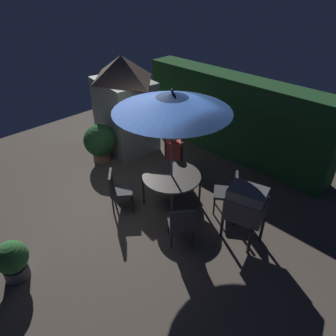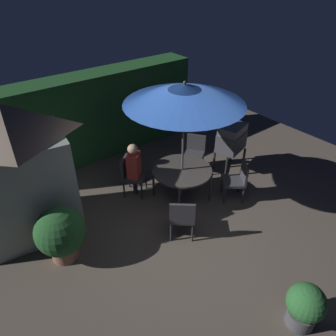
{
  "view_description": "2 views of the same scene",
  "coord_description": "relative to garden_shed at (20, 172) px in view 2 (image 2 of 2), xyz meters",
  "views": [
    {
      "loc": [
        4.34,
        -3.32,
        4.49
      ],
      "look_at": [
        0.33,
        0.68,
        0.85
      ],
      "focal_mm": 33.32,
      "sensor_mm": 36.0,
      "label": 1
    },
    {
      "loc": [
        -3.1,
        -3.56,
        4.48
      ],
      "look_at": [
        0.2,
        0.69,
        0.89
      ],
      "focal_mm": 33.89,
      "sensor_mm": 36.0,
      "label": 2
    }
  ],
  "objects": [
    {
      "name": "garden_shed",
      "position": [
        0.0,
        0.0,
        0.0
      ],
      "size": [
        1.93,
        1.56,
        2.62
      ],
      "color": "gray",
      "rests_on": "ground"
    },
    {
      "name": "chair_toward_hedge",
      "position": [
        3.82,
        -1.76,
        -0.81
      ],
      "size": [
        0.65,
        0.65,
        0.9
      ],
      "color": "#38383D",
      "rests_on": "ground"
    },
    {
      "name": "chair_far_side",
      "position": [
        2.12,
        -1.94,
        -0.81
      ],
      "size": [
        0.65,
        0.65,
        0.9
      ],
      "color": "#38383D",
      "rests_on": "ground"
    },
    {
      "name": "patio_table",
      "position": [
        2.86,
        -1.04,
        -0.63
      ],
      "size": [
        1.25,
        1.25,
        0.77
      ],
      "color": "#47423D",
      "rests_on": "ground"
    },
    {
      "name": "patio_umbrella",
      "position": [
        2.86,
        -1.04,
        1.08
      ],
      "size": [
        2.28,
        2.28,
        2.66
      ],
      "color": "#4C4C51",
      "rests_on": "ground"
    },
    {
      "name": "chair_near_shed",
      "position": [
        2.1,
        -0.2,
        -0.81
      ],
      "size": [
        0.65,
        0.65,
        0.9
      ],
      "color": "#38383D",
      "rests_on": "ground"
    },
    {
      "name": "ground_plane",
      "position": [
        2.35,
        -1.65,
        -1.33
      ],
      "size": [
        11.0,
        11.0,
        0.0
      ],
      "primitive_type": "plane",
      "color": "brown"
    },
    {
      "name": "potted_plant_by_grill",
      "position": [
        0.17,
        -1.04,
        -0.76
      ],
      "size": [
        0.86,
        0.86,
        1.04
      ],
      "color": "#936651",
      "rests_on": "ground"
    },
    {
      "name": "chair_toward_house",
      "position": [
        3.87,
        -0.33,
        -0.81
      ],
      "size": [
        0.65,
        0.64,
        0.9
      ],
      "color": "#38383D",
      "rests_on": "ground"
    },
    {
      "name": "person_in_red",
      "position": [
        2.16,
        -0.26,
        -0.55
      ],
      "size": [
        0.41,
        0.41,
        1.26
      ],
      "color": "#CC3D33",
      "rests_on": "ground"
    },
    {
      "name": "potted_plant_by_shed",
      "position": [
        2.38,
        -4.32,
        -0.92
      ],
      "size": [
        0.55,
        0.55,
        0.76
      ],
      "color": "#4C4C51",
      "rests_on": "ground"
    },
    {
      "name": "hedge_backdrop",
      "position": [
        2.35,
        1.85,
        -0.25
      ],
      "size": [
        5.57,
        0.77,
        2.18
      ],
      "color": "#1E4C23",
      "rests_on": "ground"
    },
    {
      "name": "bbq_grill",
      "position": [
        4.57,
        -0.85,
        -0.49
      ],
      "size": [
        0.81,
        0.67,
        1.2
      ],
      "color": "#47474C",
      "rests_on": "ground"
    }
  ]
}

